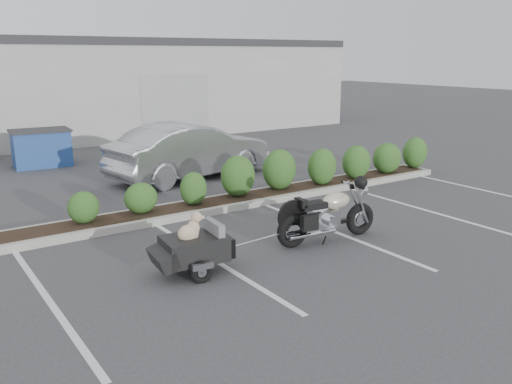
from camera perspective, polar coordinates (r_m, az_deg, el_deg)
ground at (r=10.43m, az=1.16°, el=-4.54°), size 90.00×90.00×0.00m
planter_kerb at (r=12.69m, az=-0.92°, el=-0.74°), size 12.00×1.00×0.15m
building at (r=25.72m, az=-21.72°, el=10.27°), size 26.00×10.00×4.00m
motorcycle at (r=10.05m, az=7.59°, el=-2.44°), size 2.16×0.76×1.24m
pet_trailer at (r=8.58m, az=-6.62°, el=-5.83°), size 1.73×0.97×1.03m
sedan at (r=15.17m, az=-6.92°, el=4.34°), size 4.90×2.42×1.54m
dumpster at (r=17.98m, az=-21.66°, el=4.36°), size 1.82×1.32×1.14m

